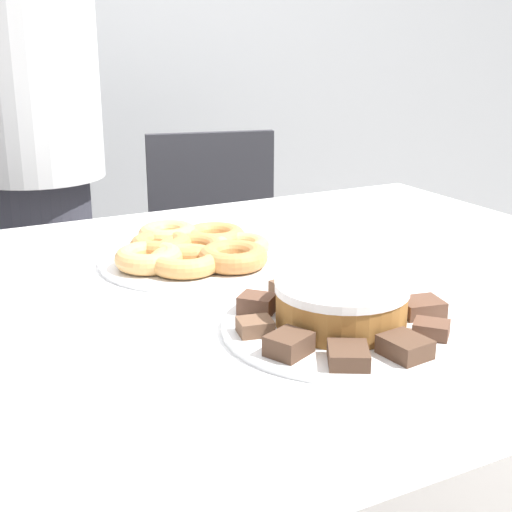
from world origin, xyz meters
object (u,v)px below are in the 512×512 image
at_px(plate_donuts, 191,260).
at_px(frosted_cake, 341,303).
at_px(person_standing, 37,155).
at_px(office_chair_right, 222,290).
at_px(plate_cake, 340,327).

xyz_separation_m(plate_donuts, frosted_cake, (0.07, -0.37, 0.04)).
xyz_separation_m(person_standing, frosted_cake, (0.17, -1.16, -0.05)).
relative_size(person_standing, frosted_cake, 8.89).
distance_m(office_chair_right, frosted_cake, 1.23).
bearing_deg(office_chair_right, plate_cake, -93.38).
xyz_separation_m(person_standing, plate_donuts, (0.11, -0.78, -0.08)).
height_order(person_standing, plate_cake, person_standing).
xyz_separation_m(office_chair_right, plate_cake, (-0.33, -1.11, 0.37)).
height_order(person_standing, plate_donuts, person_standing).
bearing_deg(plate_cake, frosted_cake, 116.57).
relative_size(plate_cake, plate_donuts, 1.01).
relative_size(office_chair_right, frosted_cake, 4.75).
bearing_deg(office_chair_right, frosted_cake, -93.38).
distance_m(office_chair_right, plate_cake, 1.22).
relative_size(person_standing, office_chair_right, 1.87).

